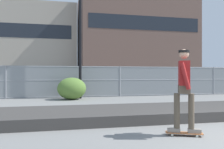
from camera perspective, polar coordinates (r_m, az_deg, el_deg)
gravel_berm at (r=7.92m, az=14.64°, el=-8.78°), size 13.61×2.42×0.29m
skateboard at (r=5.54m, az=17.26°, el=-13.58°), size 0.81×0.51×0.07m
skater at (r=5.39m, az=17.26°, el=-2.42°), size 0.70×0.62×1.85m
chain_fence at (r=14.29m, az=1.98°, el=-1.67°), size 26.23×0.06×1.85m
street_lamp at (r=13.49m, az=-7.82°, el=11.95°), size 0.44×0.44×6.64m
parked_car_near at (r=17.81m, az=-7.93°, el=-1.63°), size 4.53×2.22×1.66m
parked_car_mid at (r=18.77m, az=10.43°, el=-1.55°), size 4.54×2.24×1.66m
parked_car_far at (r=22.27m, az=25.18°, el=-1.30°), size 4.52×2.20×1.66m
library_building at (r=49.42m, az=-23.89°, el=6.90°), size 25.25×10.44×14.51m
office_block at (r=47.99m, az=5.56°, el=8.51°), size 22.19×12.96×16.82m
shrub_left at (r=12.70m, az=-9.86°, el=-3.42°), size 1.54×1.26×1.19m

